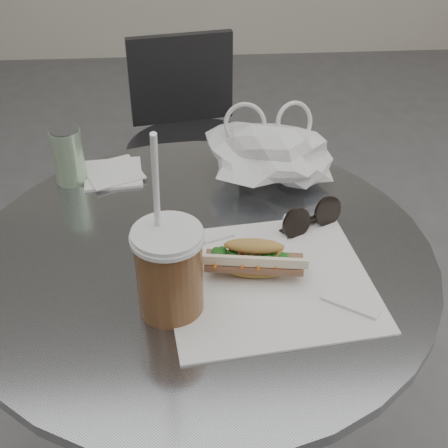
{
  "coord_description": "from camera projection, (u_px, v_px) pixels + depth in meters",
  "views": [
    {
      "loc": [
        -0.01,
        -0.59,
        1.37
      ],
      "look_at": [
        0.04,
        0.21,
        0.79
      ],
      "focal_mm": 50.0,
      "sensor_mm": 36.0,
      "label": 1
    }
  ],
  "objects": [
    {
      "name": "cafe_table",
      "position": [
        204.0,
        367.0,
        1.17
      ],
      "size": [
        0.76,
        0.76,
        0.74
      ],
      "color": "slate",
      "rests_on": "ground"
    },
    {
      "name": "iced_coffee",
      "position": [
        169.0,
        270.0,
        0.87
      ],
      "size": [
        0.1,
        0.1,
        0.3
      ],
      "color": "brown",
      "rests_on": "cafe_table"
    },
    {
      "name": "banh_mi",
      "position": [
        254.0,
        259.0,
        0.95
      ],
      "size": [
        0.19,
        0.1,
        0.06
      ],
      "rotation": [
        0.0,
        0.0,
        -0.14
      ],
      "color": "tan",
      "rests_on": "sandwich_paper"
    },
    {
      "name": "chair_far",
      "position": [
        193.0,
        182.0,
        1.93
      ],
      "size": [
        0.4,
        0.42,
        0.76
      ],
      "rotation": [
        0.0,
        0.0,
        3.31
      ],
      "color": "#2C2C2E",
      "rests_on": "ground"
    },
    {
      "name": "napkin_stack",
      "position": [
        113.0,
        173.0,
        1.2
      ],
      "size": [
        0.13,
        0.13,
        0.01
      ],
      "color": "white",
      "rests_on": "cafe_table"
    },
    {
      "name": "plastic_bag",
      "position": [
        270.0,
        157.0,
        1.15
      ],
      "size": [
        0.24,
        0.19,
        0.11
      ],
      "primitive_type": null,
      "rotation": [
        0.0,
        0.0,
        0.11
      ],
      "color": "white",
      "rests_on": "cafe_table"
    },
    {
      "name": "sandwich_paper",
      "position": [
        268.0,
        280.0,
        0.96
      ],
      "size": [
        0.34,
        0.33,
        0.0
      ],
      "primitive_type": "cube",
      "rotation": [
        0.0,
        0.0,
        0.12
      ],
      "color": "white",
      "rests_on": "cafe_table"
    },
    {
      "name": "sunglasses",
      "position": [
        311.0,
        219.0,
        1.05
      ],
      "size": [
        0.12,
        0.08,
        0.05
      ],
      "rotation": [
        0.0,
        0.0,
        0.48
      ],
      "color": "black",
      "rests_on": "cafe_table"
    },
    {
      "name": "drink_can",
      "position": [
        68.0,
        156.0,
        1.16
      ],
      "size": [
        0.06,
        0.06,
        0.11
      ],
      "color": "#629D5B",
      "rests_on": "cafe_table"
    }
  ]
}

